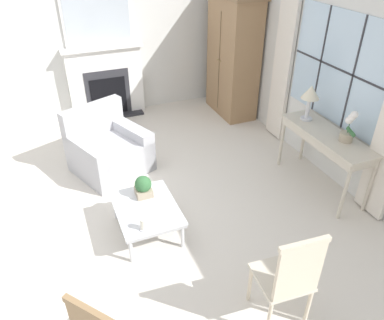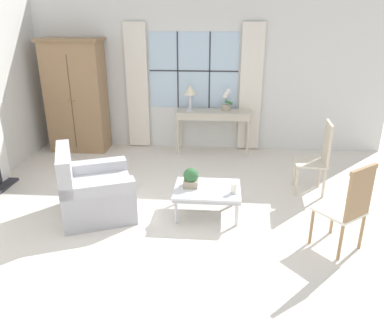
% 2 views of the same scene
% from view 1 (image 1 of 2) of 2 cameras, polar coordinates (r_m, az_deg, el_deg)
% --- Properties ---
extents(ground_plane, '(14.00, 14.00, 0.00)m').
position_cam_1_polar(ground_plane, '(4.74, -11.51, -8.50)').
color(ground_plane, silver).
extents(wall_back_windowed, '(7.20, 0.14, 2.80)m').
position_cam_1_polar(wall_back_windowed, '(5.27, 21.17, 11.84)').
color(wall_back_windowed, silver).
rests_on(wall_back_windowed, ground_plane).
extents(wall_left, '(0.06, 7.20, 2.80)m').
position_cam_1_polar(wall_left, '(6.90, -13.41, 17.81)').
color(wall_left, silver).
rests_on(wall_left, ground_plane).
extents(fireplace, '(0.34, 1.38, 2.32)m').
position_cam_1_polar(fireplace, '(6.96, -13.08, 12.46)').
color(fireplace, '#2D2D33').
rests_on(fireplace, ground_plane).
extents(armoire, '(1.13, 0.59, 2.09)m').
position_cam_1_polar(armoire, '(6.87, 6.28, 15.38)').
color(armoire, '#93704C').
rests_on(armoire, ground_plane).
extents(console_table, '(1.38, 0.46, 0.81)m').
position_cam_1_polar(console_table, '(5.07, 19.86, 2.95)').
color(console_table, beige).
rests_on(console_table, ground_plane).
extents(table_lamp, '(0.24, 0.24, 0.48)m').
position_cam_1_polar(table_lamp, '(5.16, 17.61, 9.46)').
color(table_lamp, silver).
rests_on(table_lamp, console_table).
extents(potted_orchid, '(0.21, 0.16, 0.41)m').
position_cam_1_polar(potted_orchid, '(4.86, 22.76, 4.42)').
color(potted_orchid, tan).
rests_on(potted_orchid, console_table).
extents(armchair_upholstered, '(1.18, 1.20, 0.92)m').
position_cam_1_polar(armchair_upholstered, '(5.46, -12.54, 1.31)').
color(armchair_upholstered, '#B2B2B7').
rests_on(armchair_upholstered, ground_plane).
extents(side_chair_wooden, '(0.47, 0.47, 1.07)m').
position_cam_1_polar(side_chair_wooden, '(3.34, 14.69, -16.69)').
color(side_chair_wooden, beige).
rests_on(side_chair_wooden, ground_plane).
extents(coffee_table, '(0.86, 0.68, 0.37)m').
position_cam_1_polar(coffee_table, '(4.28, -6.97, -7.55)').
color(coffee_table, silver).
rests_on(coffee_table, ground_plane).
extents(potted_plant_small, '(0.20, 0.20, 0.26)m').
position_cam_1_polar(potted_plant_small, '(4.35, -7.44, -4.02)').
color(potted_plant_small, tan).
rests_on(potted_plant_small, coffee_table).
extents(pillar_candle, '(0.10, 0.10, 0.15)m').
position_cam_1_polar(pillar_candle, '(3.94, -7.37, -9.73)').
color(pillar_candle, silver).
rests_on(pillar_candle, coffee_table).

